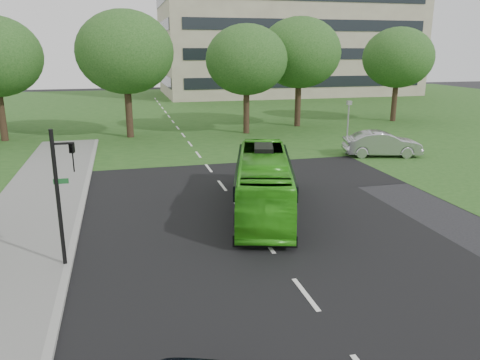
{
  "coord_description": "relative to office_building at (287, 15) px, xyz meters",
  "views": [
    {
      "loc": [
        -5.01,
        -13.75,
        7.12
      ],
      "look_at": [
        -0.17,
        5.37,
        1.6
      ],
      "focal_mm": 35.0,
      "sensor_mm": 36.0,
      "label": 1
    }
  ],
  "objects": [
    {
      "name": "camera_pole",
      "position": [
        -11.8,
        -46.27,
        -10.1
      ],
      "size": [
        0.38,
        0.35,
        3.72
      ],
      "rotation": [
        0.0,
        0.0,
        -0.34
      ],
      "color": "gray",
      "rests_on": "ground"
    },
    {
      "name": "tree_park_e",
      "position": [
        0.11,
        -32.96,
        -6.19
      ],
      "size": [
        6.97,
        6.97,
        9.29
      ],
      "color": "black",
      "rests_on": "ground"
    },
    {
      "name": "sedan",
      "position": [
        -9.73,
        -47.44,
        -11.65
      ],
      "size": [
        5.47,
        3.02,
        1.71
      ],
      "primitive_type": "imported",
      "rotation": [
        0.0,
        0.0,
        1.32
      ],
      "color": "#A7A7AC",
      "rests_on": "ground"
    },
    {
      "name": "traffic_light",
      "position": [
        -29.01,
        -60.24,
        -9.73
      ],
      "size": [
        0.77,
        0.23,
        4.72
      ],
      "rotation": [
        0.0,
        0.0,
        -0.34
      ],
      "color": "black",
      "rests_on": "ground"
    },
    {
      "name": "tree_park_c",
      "position": [
        -16.43,
        -36.31,
        -6.24
      ],
      "size": [
        6.95,
        6.95,
        9.23
      ],
      "color": "black",
      "rests_on": "ground"
    },
    {
      "name": "tree_park_d",
      "position": [
        -10.66,
        -33.69,
        -5.69
      ],
      "size": [
        7.61,
        7.61,
        10.06
      ],
      "color": "black",
      "rests_on": "ground"
    },
    {
      "name": "street_surfaces",
      "position": [
        -22.34,
        -39.21,
        -12.47
      ],
      "size": [
        120.0,
        120.0,
        0.15
      ],
      "color": "black",
      "rests_on": "ground"
    },
    {
      "name": "office_building",
      "position": [
        0.0,
        0.0,
        0.0
      ],
      "size": [
        40.1,
        20.1,
        25.0
      ],
      "color": "gray",
      "rests_on": "ground"
    },
    {
      "name": "bus",
      "position": [
        -20.96,
        -56.29,
        -11.18
      ],
      "size": [
        4.75,
        9.72,
        2.64
      ],
      "primitive_type": "imported",
      "rotation": [
        0.0,
        0.0,
        -0.28
      ],
      "color": "green",
      "rests_on": "ground"
    },
    {
      "name": "tree_park_b",
      "position": [
        -26.38,
        -35.78,
        -5.6
      ],
      "size": [
        7.8,
        7.8,
        10.23
      ],
      "color": "black",
      "rests_on": "ground"
    },
    {
      "name": "ground",
      "position": [
        -21.96,
        -61.96,
        -12.5
      ],
      "size": [
        160.0,
        160.0,
        0.0
      ],
      "primitive_type": "plane",
      "color": "black",
      "rests_on": "ground"
    }
  ]
}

